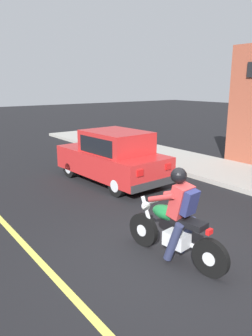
# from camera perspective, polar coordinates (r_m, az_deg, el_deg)

# --- Properties ---
(ground_plane) EXTENTS (80.00, 80.00, 0.00)m
(ground_plane) POSITION_cam_1_polar(r_m,az_deg,el_deg) (5.82, 7.75, -15.57)
(ground_plane) COLOR black
(sidewalk_curb) EXTENTS (2.60, 22.00, 0.14)m
(sidewalk_curb) POSITION_cam_1_polar(r_m,az_deg,el_deg) (11.41, 16.38, -0.47)
(sidewalk_curb) COLOR #9E9B93
(sidewalk_curb) RESTS_ON ground
(lane_stripe) EXTENTS (0.12, 19.80, 0.01)m
(lane_stripe) POSITION_cam_1_polar(r_m,az_deg,el_deg) (7.38, -19.96, -9.57)
(lane_stripe) COLOR #D1C64C
(lane_stripe) RESTS_ON ground
(motorcycle_with_rider) EXTENTS (0.64, 2.02, 1.62)m
(motorcycle_with_rider) POSITION_cam_1_polar(r_m,az_deg,el_deg) (5.53, 8.69, -9.41)
(motorcycle_with_rider) COLOR black
(motorcycle_with_rider) RESTS_ON ground
(car_hatchback) EXTENTS (1.83, 3.86, 1.57)m
(car_hatchback) POSITION_cam_1_polar(r_m,az_deg,el_deg) (9.80, -2.38, 1.90)
(car_hatchback) COLOR black
(car_hatchback) RESTS_ON ground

